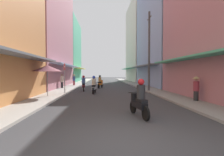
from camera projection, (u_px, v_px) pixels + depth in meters
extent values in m
plane|color=#38383A|center=(106.00, 86.00, 23.87)|extent=(104.27, 104.27, 0.00)
cube|color=#ADA89E|center=(74.00, 85.00, 23.59)|extent=(1.86, 55.40, 0.12)
cube|color=gray|center=(137.00, 85.00, 24.16)|extent=(1.86, 55.40, 0.12)
cube|color=slate|center=(18.00, 54.00, 8.60)|extent=(1.10, 10.41, 0.12)
cube|color=#B7727F|center=(40.00, 18.00, 21.04)|extent=(6.00, 13.43, 17.68)
cube|color=#8CA5CC|center=(68.00, 66.00, 21.43)|extent=(1.10, 12.09, 0.12)
cube|color=#4CB28C|center=(63.00, 52.00, 33.60)|extent=(6.00, 10.98, 12.41)
cube|color=#EFD159|center=(81.00, 68.00, 33.91)|extent=(1.10, 9.88, 0.12)
cube|color=#4CB28C|center=(194.00, 57.00, 10.01)|extent=(1.10, 11.82, 0.12)
cube|color=#8CA5CC|center=(167.00, 33.00, 22.93)|extent=(6.00, 11.92, 14.76)
cube|color=slate|center=(142.00, 66.00, 22.85)|extent=(1.10, 10.73, 0.12)
cube|color=silver|center=(143.00, 43.00, 36.05)|extent=(6.00, 12.47, 16.99)
cube|color=#4CB28C|center=(128.00, 69.00, 36.00)|extent=(1.10, 11.22, 0.12)
cylinder|color=black|center=(133.00, 107.00, 7.39)|extent=(0.19, 0.56, 0.56)
cylinder|color=black|center=(146.00, 114.00, 6.18)|extent=(0.19, 0.56, 0.56)
cube|color=black|center=(139.00, 105.00, 6.73)|extent=(0.47, 1.04, 0.24)
cube|color=black|center=(141.00, 101.00, 6.53)|extent=(0.39, 0.60, 0.14)
cylinder|color=black|center=(134.00, 98.00, 7.25)|extent=(0.28, 0.28, 0.45)
cylinder|color=black|center=(134.00, 92.00, 7.25)|extent=(0.54, 0.14, 0.03)
cylinder|color=#262628|center=(141.00, 92.00, 6.57)|extent=(0.34, 0.34, 0.55)
sphere|color=red|center=(141.00, 82.00, 6.56)|extent=(0.26, 0.26, 0.26)
cylinder|color=black|center=(95.00, 90.00, 15.25)|extent=(0.13, 0.57, 0.56)
cylinder|color=black|center=(93.00, 91.00, 14.00)|extent=(0.13, 0.57, 0.56)
cube|color=#B2B2B7|center=(94.00, 88.00, 14.57)|extent=(0.37, 1.02, 0.24)
cube|color=black|center=(94.00, 86.00, 14.36)|extent=(0.33, 0.58, 0.14)
cylinder|color=#B2B2B7|center=(95.00, 85.00, 15.11)|extent=(0.28, 0.28, 0.45)
cylinder|color=black|center=(95.00, 82.00, 15.10)|extent=(0.55, 0.08, 0.03)
cylinder|color=beige|center=(94.00, 82.00, 14.40)|extent=(0.34, 0.34, 0.55)
sphere|color=#1E38B7|center=(94.00, 77.00, 14.39)|extent=(0.26, 0.26, 0.26)
cylinder|color=black|center=(83.00, 88.00, 17.33)|extent=(0.15, 0.57, 0.56)
cylinder|color=black|center=(84.00, 89.00, 16.10)|extent=(0.15, 0.57, 0.56)
cube|color=maroon|center=(84.00, 86.00, 16.66)|extent=(0.40, 1.03, 0.24)
cube|color=black|center=(84.00, 84.00, 16.46)|extent=(0.35, 0.59, 0.14)
cylinder|color=maroon|center=(83.00, 84.00, 17.20)|extent=(0.28, 0.28, 0.45)
cylinder|color=black|center=(83.00, 81.00, 17.19)|extent=(0.55, 0.10, 0.03)
cylinder|color=#334C8C|center=(84.00, 81.00, 16.50)|extent=(0.34, 0.34, 0.55)
sphere|color=maroon|center=(83.00, 77.00, 16.49)|extent=(0.26, 0.26, 0.26)
cylinder|color=black|center=(102.00, 85.00, 20.58)|extent=(0.24, 0.56, 0.56)
cylinder|color=black|center=(99.00, 86.00, 19.37)|extent=(0.24, 0.56, 0.56)
cube|color=orange|center=(100.00, 84.00, 19.92)|extent=(0.56, 1.04, 0.24)
cube|color=black|center=(100.00, 82.00, 19.72)|extent=(0.43, 0.62, 0.14)
cylinder|color=orange|center=(102.00, 82.00, 20.45)|extent=(0.28, 0.28, 0.45)
cylinder|color=black|center=(102.00, 80.00, 20.44)|extent=(0.53, 0.19, 0.03)
cylinder|color=#BF8C3F|center=(100.00, 79.00, 19.76)|extent=(0.34, 0.34, 0.55)
sphere|color=black|center=(100.00, 76.00, 19.75)|extent=(0.26, 0.26, 0.26)
cylinder|color=#262628|center=(196.00, 97.00, 10.07)|extent=(0.28, 0.28, 0.71)
cylinder|color=#99333F|center=(196.00, 86.00, 10.05)|extent=(0.34, 0.34, 0.60)
sphere|color=tan|center=(196.00, 79.00, 10.03)|extent=(0.22, 0.22, 0.22)
cone|color=#D1B77A|center=(196.00, 77.00, 10.03)|extent=(0.44, 0.44, 0.16)
cylinder|color=#262628|center=(62.00, 86.00, 18.79)|extent=(0.28, 0.28, 0.79)
cylinder|color=beige|center=(62.00, 79.00, 18.77)|extent=(0.34, 0.34, 0.66)
sphere|color=#9E7256|center=(62.00, 75.00, 18.75)|extent=(0.22, 0.22, 0.22)
cylinder|color=#99333F|center=(74.00, 83.00, 23.07)|extent=(0.28, 0.28, 0.73)
cylinder|color=#334C8C|center=(74.00, 79.00, 23.05)|extent=(0.34, 0.34, 0.62)
sphere|color=tan|center=(74.00, 75.00, 23.04)|extent=(0.22, 0.22, 0.22)
cone|color=#D1B77A|center=(74.00, 75.00, 23.03)|extent=(0.44, 0.44, 0.16)
cylinder|color=#99999E|center=(48.00, 83.00, 12.11)|extent=(0.05, 0.05, 2.21)
cone|color=#8C4C59|center=(47.00, 68.00, 12.07)|extent=(2.14, 2.14, 0.45)
cylinder|color=#4C4C4F|center=(149.00, 52.00, 15.74)|extent=(0.20, 0.20, 7.66)
cylinder|color=#3F382D|center=(149.00, 18.00, 15.65)|extent=(0.08, 1.20, 0.08)
cylinder|color=gray|center=(65.00, 79.00, 14.07)|extent=(0.07, 0.07, 2.60)
cylinder|color=red|center=(65.00, 67.00, 14.04)|extent=(0.02, 0.60, 0.60)
cube|color=white|center=(65.00, 67.00, 14.04)|extent=(0.03, 0.40, 0.10)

